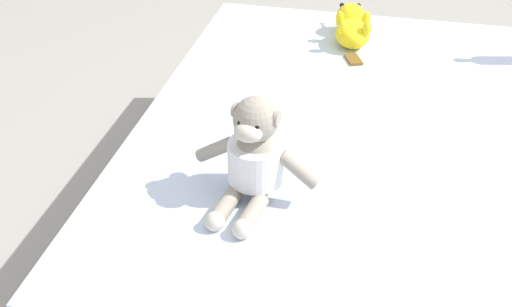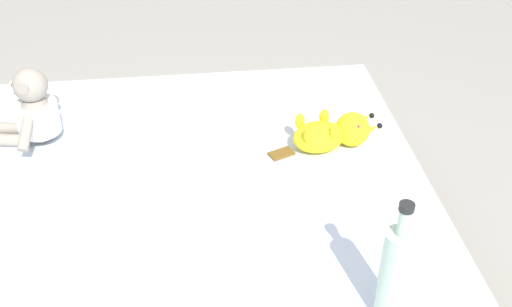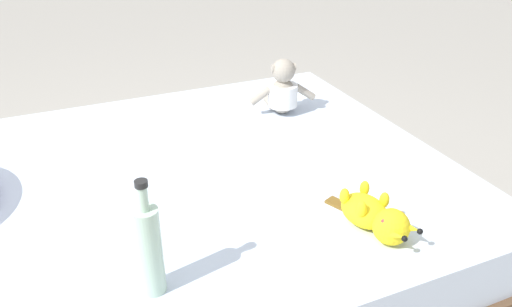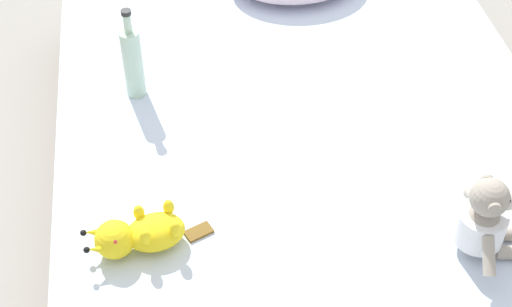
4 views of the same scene
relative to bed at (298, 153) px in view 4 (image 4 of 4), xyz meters
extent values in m
plane|color=#9E998E|center=(0.00, 0.00, -0.20)|extent=(16.00, 16.00, 0.00)
cube|color=brown|center=(0.00, 0.00, -0.09)|extent=(1.52, 2.02, 0.23)
cube|color=silver|center=(0.00, 0.00, 0.12)|extent=(1.47, 1.95, 0.18)
ellipsoid|color=#9E9384|center=(0.33, -0.62, 0.28)|extent=(0.12, 0.13, 0.15)
cylinder|color=white|center=(0.33, -0.62, 0.29)|extent=(0.14, 0.14, 0.09)
sphere|color=#9E9384|center=(0.33, -0.62, 0.39)|extent=(0.10, 0.10, 0.10)
ellipsoid|color=beige|center=(0.37, -0.62, 0.39)|extent=(0.06, 0.07, 0.04)
sphere|color=black|center=(0.37, -0.61, 0.40)|extent=(0.01, 0.01, 0.01)
sphere|color=black|center=(0.36, -0.64, 0.40)|extent=(0.01, 0.01, 0.01)
cylinder|color=#9E9384|center=(0.33, -0.57, 0.41)|extent=(0.03, 0.01, 0.03)
cylinder|color=#9E9384|center=(0.32, -0.66, 0.41)|extent=(0.03, 0.01, 0.03)
cylinder|color=#9E9384|center=(0.34, -0.52, 0.29)|extent=(0.05, 0.10, 0.08)
cylinder|color=#9E9384|center=(0.31, -0.71, 0.29)|extent=(0.05, 0.10, 0.08)
cylinder|color=#9E9384|center=(0.42, -0.60, 0.23)|extent=(0.10, 0.05, 0.04)
ellipsoid|color=yellow|center=(-0.47, -0.48, 0.25)|extent=(0.16, 0.13, 0.08)
sphere|color=yellow|center=(-0.57, -0.49, 0.26)|extent=(0.10, 0.10, 0.10)
cone|color=yellow|center=(-0.61, -0.53, 0.27)|extent=(0.07, 0.04, 0.05)
sphere|color=black|center=(-0.64, -0.53, 0.28)|extent=(0.02, 0.02, 0.02)
cone|color=yellow|center=(-0.62, -0.47, 0.27)|extent=(0.07, 0.04, 0.05)
sphere|color=black|center=(-0.64, -0.48, 0.28)|extent=(0.02, 0.02, 0.02)
sphere|color=red|center=(-0.57, -0.52, 0.29)|extent=(0.02, 0.02, 0.02)
sphere|color=red|center=(-0.58, -0.46, 0.29)|extent=(0.02, 0.02, 0.02)
ellipsoid|color=yellow|center=(-0.49, -0.52, 0.29)|extent=(0.03, 0.03, 0.05)
ellipsoid|color=yellow|center=(-0.51, -0.44, 0.29)|extent=(0.03, 0.03, 0.05)
ellipsoid|color=yellow|center=(-0.42, -0.51, 0.29)|extent=(0.03, 0.03, 0.05)
ellipsoid|color=yellow|center=(-0.43, -0.43, 0.29)|extent=(0.03, 0.03, 0.05)
cube|color=brown|center=(-0.36, -0.46, 0.21)|extent=(0.08, 0.06, 0.01)
cylinder|color=#B2D1B7|center=(-0.49, 0.13, 0.32)|extent=(0.06, 0.06, 0.23)
cylinder|color=#B2D1B7|center=(-0.49, 0.13, 0.47)|extent=(0.02, 0.02, 0.06)
cylinder|color=black|center=(-0.49, 0.13, 0.50)|extent=(0.03, 0.03, 0.01)
camera|label=1|loc=(1.32, -0.39, 1.03)|focal=41.69mm
camera|label=2|loc=(-0.12, 0.95, 1.23)|focal=43.28mm
camera|label=3|loc=(-1.43, 0.28, 1.07)|focal=35.79mm
camera|label=4|loc=(-0.41, -1.75, 1.73)|focal=53.94mm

